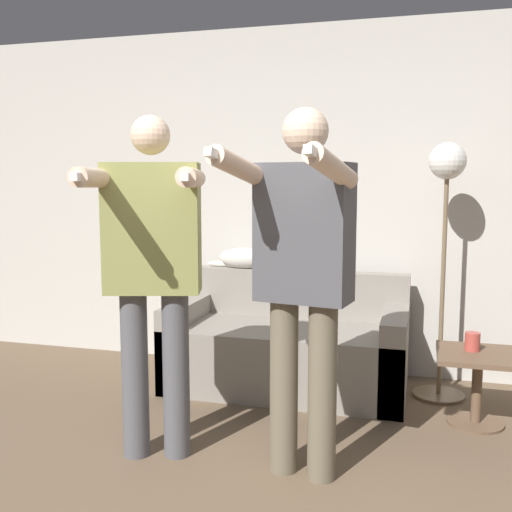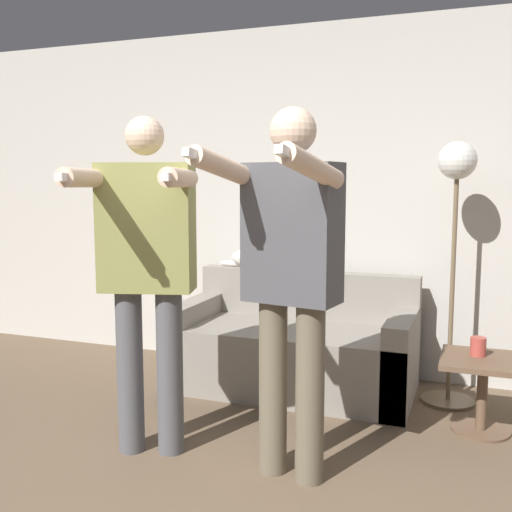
{
  "view_description": "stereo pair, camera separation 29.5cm",
  "coord_description": "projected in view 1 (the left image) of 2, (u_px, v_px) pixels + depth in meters",
  "views": [
    {
      "loc": [
        0.82,
        -1.75,
        1.45
      ],
      "look_at": [
        -0.13,
        1.63,
        1.01
      ],
      "focal_mm": 42.0,
      "sensor_mm": 36.0,
      "label": 1
    },
    {
      "loc": [
        1.1,
        -1.65,
        1.45
      ],
      "look_at": [
        -0.13,
        1.63,
        1.01
      ],
      "focal_mm": 42.0,
      "sensor_mm": 36.0,
      "label": 2
    }
  ],
  "objects": [
    {
      "name": "wall_back",
      "position": [
        313.0,
        201.0,
        4.55
      ],
      "size": [
        10.0,
        0.05,
        2.6
      ],
      "color": "beige",
      "rests_on": "ground_plane"
    },
    {
      "name": "floor_lamp",
      "position": [
        446.0,
        203.0,
        3.9
      ],
      "size": [
        0.34,
        0.34,
        1.7
      ],
      "color": "#756047",
      "rests_on": "ground_plane"
    },
    {
      "name": "side_table",
      "position": [
        478.0,
        373.0,
        3.56
      ],
      "size": [
        0.47,
        0.47,
        0.44
      ],
      "color": "brown",
      "rests_on": "ground_plane"
    },
    {
      "name": "cup",
      "position": [
        472.0,
        342.0,
        3.59
      ],
      "size": [
        0.09,
        0.09,
        0.11
      ],
      "color": "#B7473D",
      "rests_on": "side_table"
    },
    {
      "name": "person_right",
      "position": [
        303.0,
        267.0,
        2.84
      ],
      "size": [
        0.59,
        0.73,
        1.79
      ],
      "rotation": [
        0.0,
        0.0,
        -0.16
      ],
      "color": "#6B604C",
      "rests_on": "ground_plane"
    },
    {
      "name": "couch",
      "position": [
        288.0,
        349.0,
        4.22
      ],
      "size": [
        1.64,
        0.8,
        0.79
      ],
      "color": "gray",
      "rests_on": "ground_plane"
    },
    {
      "name": "person_left",
      "position": [
        153.0,
        262.0,
        3.05
      ],
      "size": [
        0.66,
        0.78,
        1.78
      ],
      "rotation": [
        0.0,
        0.0,
        0.28
      ],
      "color": "#56565B",
      "rests_on": "ground_plane"
    },
    {
      "name": "cat",
      "position": [
        245.0,
        257.0,
        4.54
      ],
      "size": [
        0.51,
        0.15,
        0.19
      ],
      "color": "silver",
      "rests_on": "couch"
    }
  ]
}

